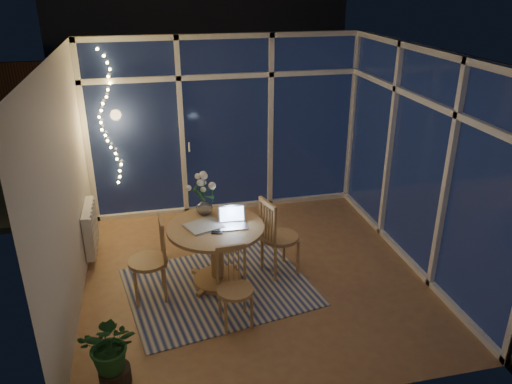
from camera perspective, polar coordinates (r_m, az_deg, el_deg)
floor at (r=6.10m, az=0.02°, el=-9.44°), size 4.00×4.00×0.00m
ceiling at (r=5.17m, az=0.02°, el=15.54°), size 4.00×4.00×0.00m
wall_back at (r=7.36m, az=-3.43°, el=7.58°), size 4.00×0.04×2.60m
wall_front at (r=3.78m, az=6.78°, el=-8.93°), size 4.00×0.04×2.60m
wall_left at (r=5.45m, az=-20.94°, el=0.18°), size 0.04×4.00×2.60m
wall_right at (r=6.22m, az=18.32°, el=3.39°), size 0.04×4.00×2.60m
window_wall_back at (r=7.32m, az=-3.38°, el=7.50°), size 4.00×0.10×2.60m
window_wall_right at (r=6.20m, az=18.00°, el=3.36°), size 0.10×4.00×2.60m
radiator at (r=6.62m, az=-18.42°, el=-3.92°), size 0.10×0.70×0.58m
fairy_lights at (r=7.12m, az=-16.65°, el=7.96°), size 0.24×0.10×1.85m
garden_patio at (r=10.67m, az=-3.28°, el=5.03°), size 12.00×6.00×0.10m
garden_fence at (r=10.82m, az=-6.50°, el=10.47°), size 11.00×0.08×1.80m
neighbour_roof at (r=13.61m, az=-7.00°, el=18.65°), size 7.00×3.00×2.20m
garden_shrubs at (r=8.87m, az=-9.92°, el=4.31°), size 0.90×0.90×0.90m
rug at (r=5.89m, az=-4.27°, el=-10.75°), size 2.28×1.96×0.01m
dining_table at (r=5.78m, az=-4.53°, el=-7.20°), size 1.27×1.27×0.75m
chair_left at (r=5.58m, az=-12.27°, el=-7.54°), size 0.47×0.47×0.97m
chair_right at (r=5.92m, az=2.79°, el=-4.97°), size 0.57×0.57×0.99m
chair_front at (r=5.11m, az=-2.40°, el=-10.95°), size 0.42×0.42×0.85m
laptop at (r=5.53m, az=-2.64°, el=-2.92°), size 0.32×0.28×0.23m
flower_vase at (r=5.84m, az=-5.94°, el=-1.59°), size 0.24×0.24×0.21m
bowl at (r=5.82m, az=-2.22°, el=-2.50°), size 0.18×0.18×0.04m
newspapers at (r=5.61m, az=-5.81°, el=-3.78°), size 0.42×0.36×0.02m
phone at (r=5.45m, az=-4.48°, el=-4.64°), size 0.13×0.09×0.01m
potted_plant at (r=4.65m, az=-16.21°, el=-16.81°), size 0.61×0.55×0.76m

